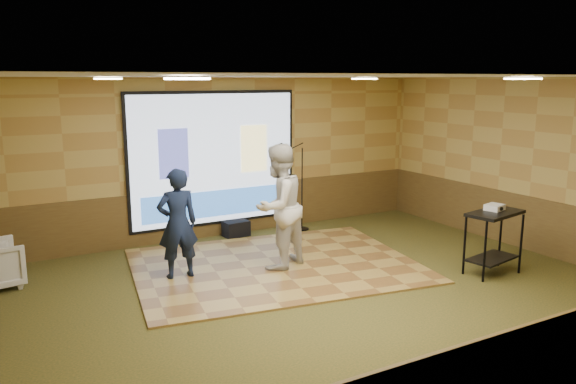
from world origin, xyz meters
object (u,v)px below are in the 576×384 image
av_table (494,230)px  duffel_bag (236,229)px  mic_stand (299,206)px  projector_screen (215,160)px  dance_floor (275,265)px  projector (495,207)px  player_right (278,207)px  player_left (178,223)px

av_table → duffel_bag: bearing=123.8°
av_table → mic_stand: size_ratio=0.56×
duffel_bag → projector_screen: bearing=150.0°
dance_floor → duffel_bag: (0.17, 1.94, 0.13)m
dance_floor → projector: projector is taller
player_right → av_table: bearing=122.4°
player_left → mic_stand: 3.39m
player_right → duffel_bag: 2.24m
dance_floor → mic_stand: bearing=50.0°
projector_screen → duffel_bag: 1.38m
player_left → av_table: 4.81m
projector_screen → dance_floor: projector_screen is taller
av_table → mic_stand: bearing=109.5°
projector_screen → player_right: 2.30m
duffel_bag → player_left: bearing=-134.5°
player_right → duffel_bag: (0.17, 2.06, -0.86)m
av_table → mic_stand: (-1.30, 3.68, -0.20)m
projector_screen → dance_floor: bearing=-85.9°
av_table → projector: size_ratio=3.63×
projector_screen → av_table: 5.06m
dance_floor → duffel_bag: 1.95m
player_right → projector_screen: bearing=-110.5°
projector_screen → projector: bearing=-53.1°
projector_screen → mic_stand: projector_screen is taller
av_table → projector: 0.35m
av_table → player_right: bearing=146.7°
player_right → mic_stand: size_ratio=1.10×
av_table → duffel_bag: 4.70m
duffel_bag → av_table: bearing=-56.2°
player_left → duffel_bag: bearing=-131.2°
player_right → projector: 3.33m
player_right → duffel_bag: player_right is taller
av_table → dance_floor: bearing=145.1°
duffel_bag → player_right: bearing=-94.8°
av_table → duffel_bag: (-2.60, 3.87, -0.55)m
dance_floor → av_table: av_table is taller
projector_screen → mic_stand: 1.93m
projector_screen → dance_floor: (0.15, -2.13, -1.46)m
dance_floor → player_right: size_ratio=2.25×
projector_screen → projector: projector_screen is taller
player_left → av_table: bearing=156.8°
dance_floor → player_left: size_ratio=2.66×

